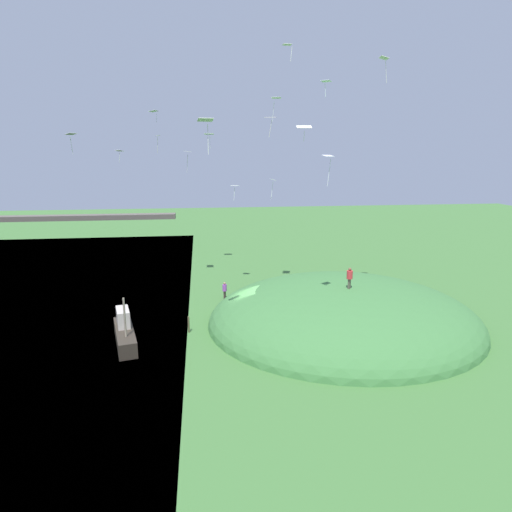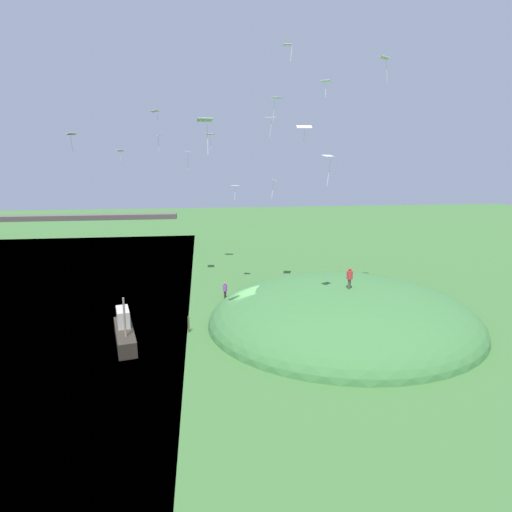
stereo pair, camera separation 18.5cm
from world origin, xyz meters
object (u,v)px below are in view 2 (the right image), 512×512
kite_7 (159,137)px  kite_15 (155,111)px  kite_11 (273,182)px  kite_5 (189,152)px  kite_4 (385,59)px  kite_8 (235,187)px  kite_1 (210,135)px  kite_13 (288,46)px  kite_9 (328,159)px  kite_12 (326,82)px  kite_6 (72,135)px  kite_14 (304,127)px  person_walking_path (225,288)px  person_with_child (350,276)px  kite_3 (120,151)px  mooring_post (189,324)px  kite_2 (271,118)px  kite_0 (205,122)px  kite_10 (277,99)px  boat_on_lake (125,332)px

kite_7 → kite_15: 2.89m
kite_11 → kite_5: bearing=147.8°
kite_4 → kite_5: kite_4 is taller
kite_4 → kite_8: size_ratio=1.38×
kite_1 → kite_13: 20.97m
kite_9 → kite_12: kite_12 is taller
kite_6 → kite_14: kite_14 is taller
person_walking_path → kite_4: 24.43m
kite_7 → kite_11: kite_7 is taller
person_with_child → kite_3: kite_3 is taller
kite_14 → kite_15: kite_15 is taller
kite_12 → kite_14: kite_12 is taller
kite_11 → kite_6: bearing=-164.7°
kite_15 → mooring_post: (3.62, -19.12, -17.48)m
kite_2 → kite_12: size_ratio=1.40×
kite_11 → kite_14: kite_14 is taller
kite_9 → kite_0: bearing=-178.0°
kite_0 → kite_13: kite_13 is taller
kite_2 → kite_3: bearing=142.6°
person_walking_path → mooring_post: bearing=16.0°
kite_12 → kite_15: 22.72m
kite_5 → kite_9: size_ratio=1.09×
kite_11 → mooring_post: bearing=-130.5°
kite_5 → person_walking_path: bearing=-64.6°
kite_3 → kite_13: bearing=-48.2°
person_with_child → kite_12: kite_12 is taller
person_with_child → kite_0: kite_0 is taller
kite_1 → kite_3: 10.27m
kite_3 → kite_10: size_ratio=0.65×
kite_13 → kite_0: bearing=-144.2°
boat_on_lake → kite_2: kite_2 is taller
kite_8 → kite_5: bearing=151.2°
person_with_child → kite_10: (-4.35, 9.18, 14.03)m
kite_2 → kite_12: 6.03m
kite_7 → kite_14: bearing=-54.0°
kite_6 → kite_12: (19.49, -3.36, 3.81)m
person_with_child → mooring_post: person_with_child is taller
boat_on_lake → mooring_post: 4.81m
kite_7 → kite_14: kite_14 is taller
person_with_child → kite_10: kite_10 is taller
kite_9 → kite_13: kite_13 is taller
kite_6 → kite_11: size_ratio=0.81×
boat_on_lake → person_with_child: bearing=-101.0°
person_with_child → kite_11: (-4.42, 10.19, 6.66)m
kite_0 → kite_10: size_ratio=1.06×
kite_2 → kite_13: bearing=-86.8°
mooring_post → kite_11: bearing=49.5°
kite_10 → person_with_child: bearing=-64.6°
kite_4 → kite_2: bearing=176.9°
kite_10 → kite_15: bearing=137.9°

